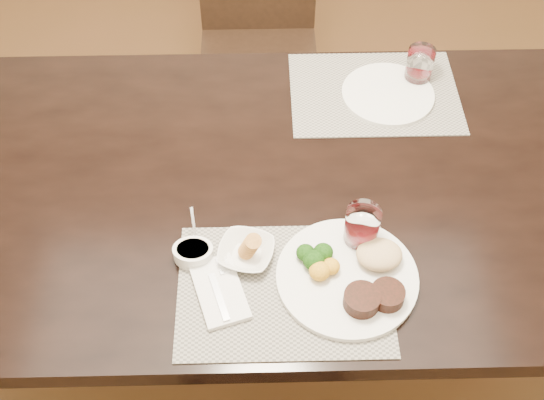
{
  "coord_description": "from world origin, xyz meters",
  "views": [
    {
      "loc": [
        0.0,
        -1.09,
        2.02
      ],
      "look_at": [
        0.02,
        -0.11,
        0.82
      ],
      "focal_mm": 45.0,
      "sensor_mm": 36.0,
      "label": 1
    }
  ],
  "objects_px": {
    "steak_knife": "(376,285)",
    "far_plate": "(388,94)",
    "dinner_plate": "(354,275)",
    "cracker_bowl": "(246,252)",
    "wine_glass_near": "(362,229)",
    "chair_far": "(258,32)"
  },
  "relations": [
    {
      "from": "cracker_bowl",
      "to": "steak_knife",
      "type": "bearing_deg",
      "value": -16.77
    },
    {
      "from": "chair_far",
      "to": "cracker_bowl",
      "type": "height_order",
      "value": "chair_far"
    },
    {
      "from": "dinner_plate",
      "to": "steak_knife",
      "type": "relative_size",
      "value": 1.42
    },
    {
      "from": "cracker_bowl",
      "to": "wine_glass_near",
      "type": "relative_size",
      "value": 1.42
    },
    {
      "from": "chair_far",
      "to": "wine_glass_near",
      "type": "distance_m",
      "value": 1.18
    },
    {
      "from": "chair_far",
      "to": "steak_knife",
      "type": "relative_size",
      "value": 4.1
    },
    {
      "from": "wine_glass_near",
      "to": "far_plate",
      "type": "xyz_separation_m",
      "value": [
        0.13,
        0.49,
        -0.04
      ]
    },
    {
      "from": "chair_far",
      "to": "dinner_plate",
      "type": "relative_size",
      "value": 2.9
    },
    {
      "from": "chair_far",
      "to": "dinner_plate",
      "type": "height_order",
      "value": "chair_far"
    },
    {
      "from": "dinner_plate",
      "to": "cracker_bowl",
      "type": "bearing_deg",
      "value": -179.72
    },
    {
      "from": "dinner_plate",
      "to": "far_plate",
      "type": "relative_size",
      "value": 1.23
    },
    {
      "from": "cracker_bowl",
      "to": "far_plate",
      "type": "xyz_separation_m",
      "value": [
        0.39,
        0.53,
        -0.01
      ]
    },
    {
      "from": "chair_far",
      "to": "far_plate",
      "type": "distance_m",
      "value": 0.77
    },
    {
      "from": "cracker_bowl",
      "to": "wine_glass_near",
      "type": "height_order",
      "value": "wine_glass_near"
    },
    {
      "from": "wine_glass_near",
      "to": "far_plate",
      "type": "bearing_deg",
      "value": 75.25
    },
    {
      "from": "chair_far",
      "to": "steak_knife",
      "type": "height_order",
      "value": "chair_far"
    },
    {
      "from": "dinner_plate",
      "to": "wine_glass_near",
      "type": "height_order",
      "value": "wine_glass_near"
    },
    {
      "from": "cracker_bowl",
      "to": "wine_glass_near",
      "type": "distance_m",
      "value": 0.26
    },
    {
      "from": "dinner_plate",
      "to": "cracker_bowl",
      "type": "relative_size",
      "value": 2.05
    },
    {
      "from": "steak_knife",
      "to": "far_plate",
      "type": "height_order",
      "value": "same"
    },
    {
      "from": "wine_glass_near",
      "to": "far_plate",
      "type": "relative_size",
      "value": 0.42
    },
    {
      "from": "far_plate",
      "to": "wine_glass_near",
      "type": "bearing_deg",
      "value": -104.75
    }
  ]
}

